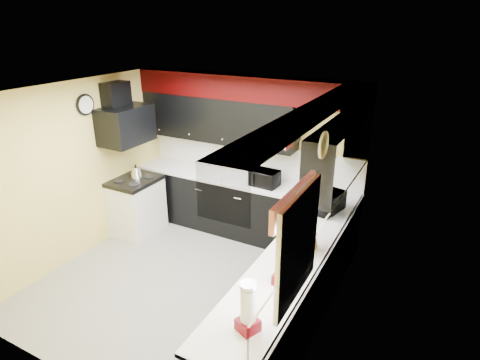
% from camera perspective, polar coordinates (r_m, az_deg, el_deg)
% --- Properties ---
extents(ground, '(3.60, 3.60, 0.00)m').
position_cam_1_polar(ground, '(5.55, -7.28, -14.12)').
color(ground, gray).
rests_on(ground, ground).
extents(wall_back, '(3.60, 0.06, 2.50)m').
position_cam_1_polar(wall_back, '(6.35, 1.48, 3.65)').
color(wall_back, '#E0C666').
rests_on(wall_back, ground).
extents(wall_right, '(0.06, 3.60, 2.50)m').
position_cam_1_polar(wall_right, '(4.21, 12.53, -7.02)').
color(wall_right, '#E0C666').
rests_on(wall_right, ground).
extents(wall_left, '(0.06, 3.60, 2.50)m').
position_cam_1_polar(wall_left, '(6.09, -21.91, 1.16)').
color(wall_left, '#E0C666').
rests_on(wall_left, ground).
extents(ceiling, '(3.60, 3.60, 0.06)m').
position_cam_1_polar(ceiling, '(4.55, -8.83, 12.21)').
color(ceiling, white).
rests_on(ceiling, wall_back).
extents(cab_back, '(3.60, 0.60, 0.90)m').
position_cam_1_polar(cab_back, '(6.41, 0.20, -3.91)').
color(cab_back, black).
rests_on(cab_back, ground).
extents(cab_right, '(0.60, 3.00, 0.90)m').
position_cam_1_polar(cab_right, '(4.49, 6.69, -16.86)').
color(cab_right, black).
rests_on(cab_right, ground).
extents(counter_back, '(3.62, 0.64, 0.04)m').
position_cam_1_polar(counter_back, '(6.22, 0.21, -0.01)').
color(counter_back, white).
rests_on(counter_back, cab_back).
extents(counter_right, '(0.64, 3.02, 0.04)m').
position_cam_1_polar(counter_right, '(4.21, 6.98, -11.88)').
color(counter_right, white).
rests_on(counter_right, cab_right).
extents(splash_back, '(3.60, 0.02, 0.50)m').
position_cam_1_polar(splash_back, '(6.36, 1.43, 3.11)').
color(splash_back, white).
rests_on(splash_back, counter_back).
extents(splash_right, '(0.02, 3.60, 0.50)m').
position_cam_1_polar(splash_right, '(4.24, 12.33, -7.70)').
color(splash_right, white).
rests_on(splash_right, counter_right).
extents(upper_back, '(2.60, 0.35, 0.70)m').
position_cam_1_polar(upper_back, '(6.28, -3.32, 8.64)').
color(upper_back, black).
rests_on(upper_back, wall_back).
extents(upper_right, '(0.35, 1.80, 0.70)m').
position_cam_1_polar(upper_right, '(4.84, 14.08, 3.85)').
color(upper_right, black).
rests_on(upper_right, wall_right).
extents(soffit_back, '(3.60, 0.36, 0.35)m').
position_cam_1_polar(soffit_back, '(5.94, 0.78, 13.04)').
color(soffit_back, black).
rests_on(soffit_back, wall_back).
extents(soffit_right, '(0.36, 3.24, 0.35)m').
position_cam_1_polar(soffit_right, '(3.69, 10.42, 7.03)').
color(soffit_right, black).
rests_on(soffit_right, wall_right).
extents(stove, '(0.60, 0.75, 0.86)m').
position_cam_1_polar(stove, '(6.66, -14.40, -3.78)').
color(stove, white).
rests_on(stove, ground).
extents(cooktop, '(0.62, 0.77, 0.06)m').
position_cam_1_polar(cooktop, '(6.48, -14.78, -0.11)').
color(cooktop, black).
rests_on(cooktop, stove).
extents(hood, '(0.50, 0.78, 0.55)m').
position_cam_1_polar(hood, '(6.24, -15.92, 7.55)').
color(hood, black).
rests_on(hood, wall_left).
extents(hood_duct, '(0.24, 0.40, 0.40)m').
position_cam_1_polar(hood_duct, '(6.25, -17.22, 11.37)').
color(hood_duct, black).
rests_on(hood_duct, wall_left).
extents(window, '(0.03, 0.86, 0.96)m').
position_cam_1_polar(window, '(3.32, 8.27, -9.27)').
color(window, white).
rests_on(window, wall_right).
extents(valance, '(0.04, 0.88, 0.20)m').
position_cam_1_polar(valance, '(3.14, 7.72, -2.81)').
color(valance, red).
rests_on(valance, wall_right).
extents(pan_top, '(0.03, 0.22, 0.40)m').
position_cam_1_polar(pan_top, '(5.61, 7.98, 8.92)').
color(pan_top, black).
rests_on(pan_top, upper_back).
extents(pan_mid, '(0.03, 0.28, 0.46)m').
position_cam_1_polar(pan_mid, '(5.56, 7.37, 6.15)').
color(pan_mid, black).
rests_on(pan_mid, upper_back).
extents(pan_low, '(0.03, 0.24, 0.42)m').
position_cam_1_polar(pan_low, '(5.80, 8.29, 6.47)').
color(pan_low, black).
rests_on(pan_low, upper_back).
extents(cut_board, '(0.03, 0.26, 0.35)m').
position_cam_1_polar(cut_board, '(5.43, 7.04, 6.34)').
color(cut_board, white).
rests_on(cut_board, upper_back).
extents(baskets, '(0.27, 0.27, 0.50)m').
position_cam_1_polar(baskets, '(4.35, 9.09, -6.77)').
color(baskets, brown).
rests_on(baskets, upper_right).
extents(clock, '(0.03, 0.30, 0.30)m').
position_cam_1_polar(clock, '(5.99, -21.15, 9.96)').
color(clock, black).
rests_on(clock, wall_left).
extents(deco_plate, '(0.03, 0.24, 0.24)m').
position_cam_1_polar(deco_plate, '(3.52, 11.79, 4.89)').
color(deco_plate, white).
rests_on(deco_plate, wall_right).
extents(toaster_oven, '(0.43, 0.37, 0.24)m').
position_cam_1_polar(toaster_oven, '(5.93, 3.49, 0.28)').
color(toaster_oven, black).
rests_on(toaster_oven, counter_back).
extents(microwave, '(0.41, 0.52, 0.26)m').
position_cam_1_polar(microwave, '(5.26, 12.25, -3.06)').
color(microwave, black).
rests_on(microwave, counter_right).
extents(utensil_crock, '(0.18, 0.18, 0.16)m').
position_cam_1_polar(utensil_crock, '(5.78, 9.87, -1.07)').
color(utensil_crock, silver).
rests_on(utensil_crock, counter_back).
extents(knife_block, '(0.11, 0.15, 0.22)m').
position_cam_1_polar(knife_block, '(5.75, 9.77, -0.87)').
color(knife_block, black).
rests_on(knife_block, counter_back).
extents(kettle, '(0.24, 0.24, 0.17)m').
position_cam_1_polar(kettle, '(6.51, -14.56, 1.08)').
color(kettle, '#B9B9BE').
rests_on(kettle, cooktop).
extents(dispenser_a, '(0.12, 0.12, 0.33)m').
position_cam_1_polar(dispenser_a, '(3.82, 5.73, -12.44)').
color(dispenser_a, '#5F0D00').
rests_on(dispenser_a, counter_right).
extents(dispenser_b, '(0.21, 0.21, 0.43)m').
position_cam_1_polar(dispenser_b, '(3.29, 1.15, -17.75)').
color(dispenser_b, '#670200').
rests_on(dispenser_b, counter_right).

